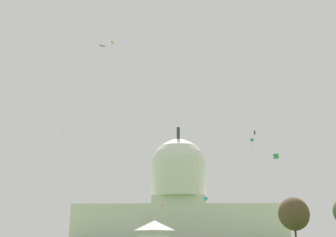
% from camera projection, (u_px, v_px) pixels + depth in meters
% --- Properties ---
extents(capitol_building, '(110.79, 30.12, 61.78)m').
position_uv_depth(capitol_building, '(179.00, 200.00, 205.92)').
color(capitol_building, silver).
rests_on(capitol_building, ground_plane).
extents(tree_east_near, '(9.22, 9.31, 12.89)m').
position_uv_depth(tree_east_near, '(294.00, 214.00, 102.32)').
color(tree_east_near, brown).
rests_on(tree_east_near, ground_plane).
extents(kite_black_high, '(0.35, 1.07, 3.62)m').
position_uv_depth(kite_black_high, '(255.00, 133.00, 129.33)').
color(kite_black_high, black).
extents(kite_gold_high, '(0.48, 0.70, 3.08)m').
position_uv_depth(kite_gold_high, '(112.00, 44.00, 109.31)').
color(kite_gold_high, gold).
extents(kite_green_mid, '(1.17, 1.16, 1.10)m').
position_uv_depth(kite_green_mid, '(276.00, 156.00, 88.32)').
color(kite_green_mid, green).
extents(kite_violet_high, '(1.68, 1.25, 0.17)m').
position_uv_depth(kite_violet_high, '(102.00, 48.00, 88.94)').
color(kite_violet_high, purple).
extents(kite_lime_mid, '(0.65, 1.36, 1.53)m').
position_uv_depth(kite_lime_mid, '(63.00, 136.00, 81.15)').
color(kite_lime_mid, '#8CD133').
extents(kite_white_high, '(0.36, 1.12, 2.48)m').
position_uv_depth(kite_white_high, '(230.00, 119.00, 163.51)').
color(kite_white_high, white).
extents(kite_yellow_low, '(0.42, 0.72, 2.81)m').
position_uv_depth(kite_yellow_low, '(113.00, 207.00, 184.06)').
color(kite_yellow_low, yellow).
extents(kite_cyan_low, '(1.55, 1.57, 3.71)m').
position_uv_depth(kite_cyan_low, '(206.00, 199.00, 153.81)').
color(kite_cyan_low, '#33BCDB').
extents(kite_orange_low, '(0.87, 0.75, 4.35)m').
position_uv_depth(kite_orange_low, '(162.00, 207.00, 149.01)').
color(kite_orange_low, orange).
extents(kite_turquoise_high, '(1.30, 1.28, 4.07)m').
position_uv_depth(kite_turquoise_high, '(252.00, 140.00, 155.40)').
color(kite_turquoise_high, teal).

